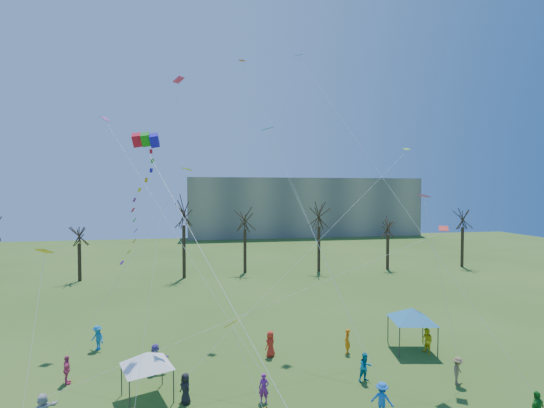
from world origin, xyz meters
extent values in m
cube|color=gray|center=(22.00, 82.00, 7.50)|extent=(60.00, 14.00, 15.00)
cylinder|color=black|center=(-19.90, 36.47, 2.44)|extent=(0.44, 0.44, 4.88)
cylinder|color=black|center=(-6.61, 35.95, 3.55)|extent=(0.44, 0.44, 7.10)
cylinder|color=black|center=(1.81, 37.79, 3.12)|extent=(0.44, 0.44, 6.24)
cylinder|color=black|center=(12.49, 36.82, 3.28)|extent=(0.44, 0.44, 6.55)
cylinder|color=black|center=(23.08, 36.49, 2.57)|extent=(0.44, 0.44, 5.13)
cylinder|color=black|center=(35.24, 36.15, 3.07)|extent=(0.44, 0.44, 6.14)
cube|color=red|center=(-8.06, 10.06, 15.07)|extent=(0.74, 1.14, 1.12)
cube|color=#159113|center=(-7.52, 10.06, 15.07)|extent=(0.74, 1.14, 1.12)
cube|color=#1C10D0|center=(-6.97, 10.06, 15.07)|extent=(0.74, 1.14, 1.12)
cylinder|color=white|center=(-3.63, 2.68, 8.34)|extent=(0.02, 0.02, 20.26)
cylinder|color=#3F3F44|center=(-7.64, 4.38, 0.94)|extent=(0.08, 0.08, 1.88)
cylinder|color=#3F3F44|center=(-5.48, 5.23, 0.94)|extent=(0.08, 0.08, 1.88)
cylinder|color=#3F3F44|center=(-8.49, 6.54, 0.94)|extent=(0.08, 0.08, 1.88)
cylinder|color=#3F3F44|center=(-6.33, 7.39, 0.94)|extent=(0.08, 0.08, 1.88)
pyramid|color=white|center=(-6.99, 5.89, 2.28)|extent=(3.33, 3.33, 0.80)
cylinder|color=#3F3F44|center=(9.70, 8.34, 1.09)|extent=(0.08, 0.08, 2.18)
cylinder|color=#3F3F44|center=(12.35, 7.86, 1.09)|extent=(0.08, 0.08, 2.18)
cylinder|color=#3F3F44|center=(10.17, 10.99, 1.09)|extent=(0.08, 0.08, 2.18)
cylinder|color=#3F3F44|center=(12.83, 10.52, 1.09)|extent=(0.08, 0.08, 2.18)
pyramid|color=teal|center=(11.26, 9.43, 2.64)|extent=(4.09, 4.09, 0.93)
imported|color=blue|center=(5.31, 2.08, 0.90)|extent=(1.33, 1.23, 1.79)
imported|color=black|center=(-4.83, 5.08, 0.84)|extent=(0.89, 0.97, 1.67)
imported|color=#822184|center=(-0.55, 4.41, 0.81)|extent=(0.68, 0.56, 1.61)
imported|color=#0B80A6|center=(5.96, 5.64, 0.88)|extent=(0.98, 0.83, 1.76)
imported|color=olive|center=(11.33, 4.32, 0.84)|extent=(1.22, 1.17, 1.67)
imported|color=#EB4E81|center=(-12.05, 8.47, 0.87)|extent=(0.66, 1.09, 1.74)
imported|color=#6E56BB|center=(-6.94, 9.13, 0.92)|extent=(1.79, 1.12, 1.84)
imported|color=red|center=(0.79, 10.11, 0.90)|extent=(1.03, 1.02, 1.80)
imported|color=orange|center=(6.33, 9.66, 0.89)|extent=(0.66, 0.76, 1.77)
imported|color=yellow|center=(12.00, 8.64, 0.90)|extent=(0.84, 0.99, 1.81)
imported|color=#1671B3|center=(-11.60, 13.39, 0.90)|extent=(1.34, 1.23, 1.80)
cube|color=#FFB70D|center=(-11.79, 4.96, 8.67)|extent=(0.72, 0.81, 0.31)
cylinder|color=white|center=(-11.41, 2.50, 4.99)|extent=(0.01, 0.01, 8.57)
cube|color=#FA2984|center=(-5.54, 12.35, 19.75)|extent=(0.88, 0.87, 0.35)
cylinder|color=white|center=(-6.25, 7.06, 10.52)|extent=(0.01, 0.01, 20.97)
cube|color=gold|center=(-2.42, 2.29, 5.32)|extent=(0.82, 0.81, 0.42)
cylinder|color=white|center=(-1.73, 1.53, 3.31)|extent=(0.01, 0.01, 4.16)
cube|color=#18B495|center=(0.46, 9.40, 15.94)|extent=(0.86, 0.75, 0.25)
cylinder|color=white|center=(2.89, 5.74, 8.62)|extent=(0.01, 0.01, 16.73)
cube|color=blue|center=(4.69, 17.84, 24.04)|extent=(0.90, 0.90, 0.30)
cylinder|color=white|center=(8.56, 8.85, 12.67)|extent=(0.01, 0.01, 29.70)
cube|color=red|center=(11.55, 6.27, 9.30)|extent=(0.86, 0.92, 0.28)
cylinder|color=white|center=(-0.06, 5.15, 5.30)|extent=(0.01, 0.01, 24.54)
cube|color=#71C12D|center=(13.56, 14.57, 15.37)|extent=(0.59, 0.71, 0.24)
cylinder|color=white|center=(4.36, 9.83, 8.34)|extent=(0.01, 0.01, 24.80)
cube|color=purple|center=(-12.05, 18.43, 17.89)|extent=(0.88, 0.86, 0.45)
cylinder|color=white|center=(-6.30, 11.42, 9.59)|extent=(0.01, 0.01, 24.31)
cube|color=#DD610B|center=(-0.19, 20.59, 24.19)|extent=(0.75, 0.74, 0.14)
cylinder|color=white|center=(2.89, 13.11, 12.74)|extent=(0.01, 0.01, 27.70)
cube|color=#CA2196|center=(10.46, 6.78, 11.41)|extent=(0.82, 0.70, 0.19)
cylinder|color=white|center=(10.90, 5.55, 6.35)|extent=(0.01, 0.01, 10.05)
cube|color=yellow|center=(-4.89, 10.09, 13.19)|extent=(0.79, 0.70, 0.19)
cylinder|color=white|center=(-8.47, 9.28, 7.25)|extent=(0.01, 0.01, 13.64)
camera|label=1|loc=(-3.65, -15.94, 11.74)|focal=25.00mm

